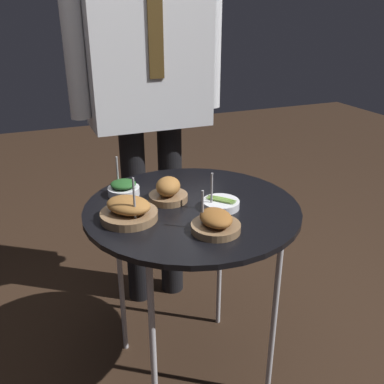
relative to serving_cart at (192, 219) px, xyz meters
The scene contains 8 objects.
ground_plane 0.68m from the serving_cart, ahead, with size 8.00×8.00×0.00m, color black.
serving_cart is the anchor object (origin of this frame).
bowl_roast_back_right 0.12m from the serving_cart, 130.52° to the left, with size 0.13×0.13×0.08m.
bowl_roast_front_right 0.20m from the serving_cart, 90.38° to the right, with size 0.15×0.15×0.12m.
bowl_spinach_near_rim 0.27m from the serving_cart, 137.47° to the left, with size 0.11×0.11×0.13m.
bowl_roast_front_center 0.23m from the serving_cart, behind, with size 0.18×0.18×0.16m.
bowl_asparagus_mid_left 0.11m from the serving_cart, 31.06° to the right, with size 0.12×0.12×0.13m.
waiter_figure 0.70m from the serving_cart, 87.46° to the left, with size 0.65×0.24×1.76m.
Camera 1 is at (-0.48, -1.19, 1.33)m, focal length 40.00 mm.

